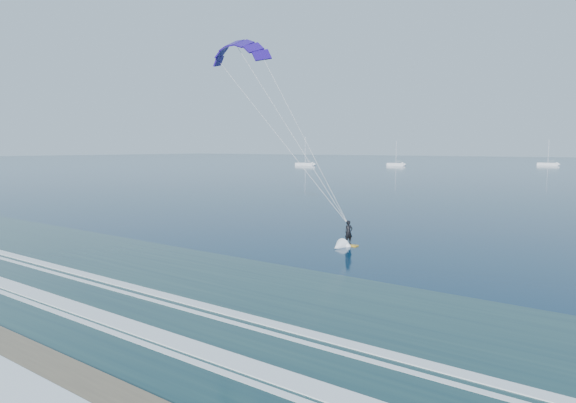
# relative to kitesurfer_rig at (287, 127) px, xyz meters

# --- Properties ---
(kitesurfer_rig) EXTENTS (14.75, 4.30, 18.16)m
(kitesurfer_rig) POSITION_rel_kitesurfer_rig_xyz_m (0.00, 0.00, 0.00)
(kitesurfer_rig) COLOR #BC8916
(kitesurfer_rig) RESTS_ON ground
(sailboat_0) EXTENTS (9.18, 2.40, 12.42)m
(sailboat_0) POSITION_rel_kitesurfer_rig_xyz_m (-102.05, 148.33, -8.87)
(sailboat_0) COLOR white
(sailboat_0) RESTS_ON ground
(sailboat_1) EXTENTS (7.54, 2.40, 10.51)m
(sailboat_1) POSITION_rel_kitesurfer_rig_xyz_m (-69.29, 169.31, -8.88)
(sailboat_1) COLOR white
(sailboat_1) RESTS_ON ground
(sailboat_2) EXTENTS (8.31, 2.40, 11.26)m
(sailboat_2) POSITION_rel_kitesurfer_rig_xyz_m (-18.02, 213.06, -8.88)
(sailboat_2) COLOR white
(sailboat_2) RESTS_ON ground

